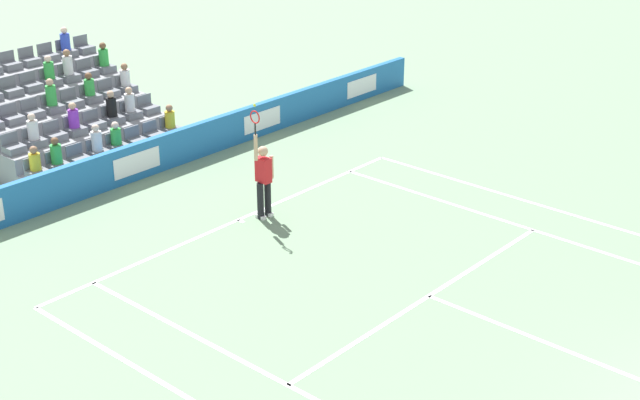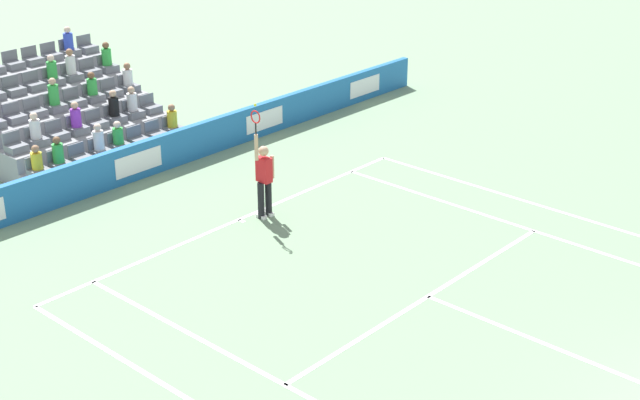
{
  "view_description": "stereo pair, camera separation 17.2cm",
  "coord_description": "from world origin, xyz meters",
  "views": [
    {
      "loc": [
        13.8,
        2.89,
        9.27
      ],
      "look_at": [
        -0.28,
        -9.55,
        1.1
      ],
      "focal_mm": 52.87,
      "sensor_mm": 36.0,
      "label": 1
    },
    {
      "loc": [
        13.68,
        3.01,
        9.27
      ],
      "look_at": [
        -0.28,
        -9.55,
        1.1
      ],
      "focal_mm": 52.87,
      "sensor_mm": 36.0,
      "label": 2
    }
  ],
  "objects": [
    {
      "name": "line_baseline",
      "position": [
        0.0,
        -11.89,
        0.0
      ],
      "size": [
        10.97,
        0.1,
        0.01
      ],
      "primitive_type": "cube",
      "color": "white",
      "rests_on": "ground"
    },
    {
      "name": "line_service",
      "position": [
        0.0,
        -6.4,
        0.0
      ],
      "size": [
        8.23,
        0.1,
        0.01
      ],
      "primitive_type": "cube",
      "color": "white",
      "rests_on": "ground"
    },
    {
      "name": "line_centre_service",
      "position": [
        0.0,
        -3.2,
        0.0
      ],
      "size": [
        0.1,
        6.4,
        0.01
      ],
      "primitive_type": "cube",
      "color": "white",
      "rests_on": "ground"
    },
    {
      "name": "line_singles_sideline_left",
      "position": [
        4.12,
        -5.95,
        0.0
      ],
      "size": [
        0.1,
        11.89,
        0.01
      ],
      "primitive_type": "cube",
      "color": "white",
      "rests_on": "ground"
    },
    {
      "name": "line_singles_sideline_right",
      "position": [
        -4.12,
        -5.95,
        0.0
      ],
      "size": [
        0.1,
        11.89,
        0.01
      ],
      "primitive_type": "cube",
      "color": "white",
      "rests_on": "ground"
    },
    {
      "name": "line_doubles_sideline_right",
      "position": [
        -5.49,
        -5.95,
        0.0
      ],
      "size": [
        0.1,
        11.89,
        0.01
      ],
      "primitive_type": "cube",
      "color": "white",
      "rests_on": "ground"
    },
    {
      "name": "line_centre_mark",
      "position": [
        0.0,
        -11.79,
        0.0
      ],
      "size": [
        0.1,
        0.2,
        0.01
      ],
      "primitive_type": "cube",
      "color": "white",
      "rests_on": "ground"
    },
    {
      "name": "sponsor_barrier",
      "position": [
        -0.0,
        -15.71,
        0.49
      ],
      "size": [
        22.93,
        0.22,
        0.97
      ],
      "color": "#1E66AD",
      "rests_on": "ground"
    },
    {
      "name": "tennis_player",
      "position": [
        -0.54,
        -11.55,
        0.99
      ],
      "size": [
        0.53,
        0.37,
        2.85
      ],
      "color": "black",
      "rests_on": "ground"
    },
    {
      "name": "stadium_stand",
      "position": [
        -0.0,
        -19.26,
        0.83
      ],
      "size": [
        4.96,
        4.75,
        3.0
      ],
      "color": "gray",
      "rests_on": "ground"
    }
  ]
}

